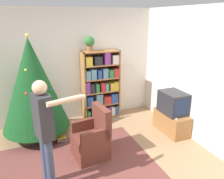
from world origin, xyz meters
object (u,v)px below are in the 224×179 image
object	(u,v)px
television	(173,103)
potted_plant	(90,43)
bookshelf	(101,86)
armchair	(92,140)
christmas_tree	(33,85)
standing_person	(45,128)

from	to	relation	value
television	potted_plant	world-z (taller)	potted_plant
bookshelf	armchair	bearing A→B (deg)	-115.24
christmas_tree	standing_person	bearing A→B (deg)	-88.30
christmas_tree	potted_plant	bearing A→B (deg)	16.41
bookshelf	standing_person	distance (m)	2.48
television	standing_person	xyz separation A→B (m)	(-2.65, -0.69, 0.29)
bookshelf	christmas_tree	xyz separation A→B (m)	(-1.55, -0.37, 0.33)
standing_person	armchair	bearing A→B (deg)	107.12
television	armchair	distance (m)	1.89
christmas_tree	armchair	xyz separation A→B (m)	(0.85, -1.11, -0.80)
bookshelf	christmas_tree	size ratio (longest dim) A/B	0.79
standing_person	potted_plant	world-z (taller)	potted_plant
television	armchair	bearing A→B (deg)	-174.04
christmas_tree	armchair	distance (m)	1.61
television	standing_person	bearing A→B (deg)	-165.39
standing_person	potted_plant	distance (m)	2.50
bookshelf	television	world-z (taller)	bookshelf
bookshelf	armchair	xyz separation A→B (m)	(-0.70, -1.48, -0.48)
potted_plant	armchair	bearing A→B (deg)	-106.63
standing_person	potted_plant	bearing A→B (deg)	133.19
bookshelf	standing_person	bearing A→B (deg)	-127.21
bookshelf	armchair	distance (m)	1.70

